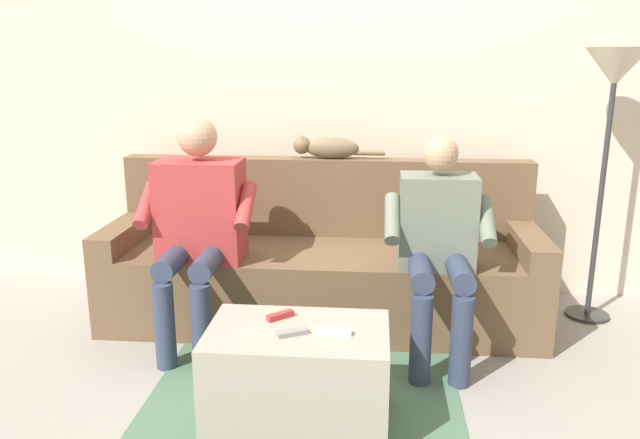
{
  "coord_description": "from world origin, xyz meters",
  "views": [
    {
      "loc": [
        -0.29,
        3.21,
        1.46
      ],
      "look_at": [
        0.0,
        -0.0,
        0.61
      ],
      "focal_mm": 34.97,
      "sensor_mm": 36.0,
      "label": 1
    }
  ],
  "objects_px": {
    "remote_white": "(334,331)",
    "person_left_seated": "(438,237)",
    "coffee_table": "(298,377)",
    "floor_lamp": "(613,88)",
    "remote_gray": "(292,332)",
    "remote_red": "(280,316)",
    "person_right_seated": "(198,219)",
    "cat_on_backrest": "(327,148)",
    "couch": "(322,268)"
  },
  "relations": [
    {
      "from": "coffee_table",
      "to": "person_right_seated",
      "type": "xyz_separation_m",
      "value": [
        0.6,
        -0.74,
        0.45
      ]
    },
    {
      "from": "couch",
      "to": "remote_gray",
      "type": "height_order",
      "value": "couch"
    },
    {
      "from": "person_right_seated",
      "to": "remote_red",
      "type": "height_order",
      "value": "person_right_seated"
    },
    {
      "from": "cat_on_backrest",
      "to": "floor_lamp",
      "type": "distance_m",
      "value": 1.57
    },
    {
      "from": "remote_red",
      "to": "floor_lamp",
      "type": "xyz_separation_m",
      "value": [
        -1.61,
        -1.13,
        0.87
      ]
    },
    {
      "from": "coffee_table",
      "to": "person_right_seated",
      "type": "relative_size",
      "value": 0.62
    },
    {
      "from": "coffee_table",
      "to": "person_right_seated",
      "type": "distance_m",
      "value": 1.06
    },
    {
      "from": "remote_white",
      "to": "couch",
      "type": "bearing_deg",
      "value": -76.74
    },
    {
      "from": "coffee_table",
      "to": "floor_lamp",
      "type": "distance_m",
      "value": 2.25
    },
    {
      "from": "remote_red",
      "to": "floor_lamp",
      "type": "height_order",
      "value": "floor_lamp"
    },
    {
      "from": "coffee_table",
      "to": "floor_lamp",
      "type": "bearing_deg",
      "value": -141.25
    },
    {
      "from": "cat_on_backrest",
      "to": "floor_lamp",
      "type": "height_order",
      "value": "floor_lamp"
    },
    {
      "from": "couch",
      "to": "remote_red",
      "type": "height_order",
      "value": "couch"
    },
    {
      "from": "remote_white",
      "to": "person_right_seated",
      "type": "bearing_deg",
      "value": -40.01
    },
    {
      "from": "remote_white",
      "to": "person_left_seated",
      "type": "bearing_deg",
      "value": -116.37
    },
    {
      "from": "remote_red",
      "to": "person_left_seated",
      "type": "bearing_deg",
      "value": -0.02
    },
    {
      "from": "floor_lamp",
      "to": "coffee_table",
      "type": "bearing_deg",
      "value": 38.75
    },
    {
      "from": "person_left_seated",
      "to": "couch",
      "type": "bearing_deg",
      "value": -32.68
    },
    {
      "from": "remote_red",
      "to": "remote_white",
      "type": "distance_m",
      "value": 0.26
    },
    {
      "from": "person_right_seated",
      "to": "remote_red",
      "type": "bearing_deg",
      "value": 128.79
    },
    {
      "from": "cat_on_backrest",
      "to": "person_left_seated",
      "type": "bearing_deg",
      "value": 133.16
    },
    {
      "from": "couch",
      "to": "floor_lamp",
      "type": "xyz_separation_m",
      "value": [
        -1.53,
        -0.14,
        1.0
      ]
    },
    {
      "from": "couch",
      "to": "floor_lamp",
      "type": "height_order",
      "value": "floor_lamp"
    },
    {
      "from": "person_left_seated",
      "to": "remote_red",
      "type": "relative_size",
      "value": 9.3
    },
    {
      "from": "person_right_seated",
      "to": "remote_white",
      "type": "distance_m",
      "value": 1.1
    },
    {
      "from": "floor_lamp",
      "to": "person_right_seated",
      "type": "bearing_deg",
      "value": 12.78
    },
    {
      "from": "couch",
      "to": "person_right_seated",
      "type": "distance_m",
      "value": 0.78
    },
    {
      "from": "coffee_table",
      "to": "floor_lamp",
      "type": "relative_size",
      "value": 0.48
    },
    {
      "from": "couch",
      "to": "remote_white",
      "type": "bearing_deg",
      "value": 97.38
    },
    {
      "from": "remote_red",
      "to": "floor_lamp",
      "type": "bearing_deg",
      "value": -6.26
    },
    {
      "from": "cat_on_backrest",
      "to": "remote_red",
      "type": "distance_m",
      "value": 1.35
    },
    {
      "from": "person_right_seated",
      "to": "cat_on_backrest",
      "type": "bearing_deg",
      "value": -135.79
    },
    {
      "from": "remote_white",
      "to": "cat_on_backrest",
      "type": "bearing_deg",
      "value": -78.33
    },
    {
      "from": "floor_lamp",
      "to": "cat_on_backrest",
      "type": "bearing_deg",
      "value": -4.08
    },
    {
      "from": "floor_lamp",
      "to": "person_left_seated",
      "type": "bearing_deg",
      "value": 29.65
    },
    {
      "from": "remote_gray",
      "to": "couch",
      "type": "bearing_deg",
      "value": 62.31
    },
    {
      "from": "person_left_seated",
      "to": "remote_gray",
      "type": "xyz_separation_m",
      "value": [
        0.62,
        0.75,
        -0.18
      ]
    },
    {
      "from": "person_right_seated",
      "to": "remote_white",
      "type": "xyz_separation_m",
      "value": [
        -0.75,
        0.77,
        -0.23
      ]
    },
    {
      "from": "coffee_table",
      "to": "remote_gray",
      "type": "relative_size",
      "value": 5.84
    },
    {
      "from": "floor_lamp",
      "to": "remote_red",
      "type": "bearing_deg",
      "value": 34.99
    },
    {
      "from": "cat_on_backrest",
      "to": "remote_white",
      "type": "bearing_deg",
      "value": 95.79
    },
    {
      "from": "cat_on_backrest",
      "to": "remote_gray",
      "type": "height_order",
      "value": "cat_on_backrest"
    },
    {
      "from": "couch",
      "to": "floor_lamp",
      "type": "distance_m",
      "value": 1.83
    },
    {
      "from": "cat_on_backrest",
      "to": "remote_gray",
      "type": "xyz_separation_m",
      "value": [
        0.02,
        1.39,
        -0.52
      ]
    },
    {
      "from": "person_right_seated",
      "to": "remote_gray",
      "type": "height_order",
      "value": "person_right_seated"
    },
    {
      "from": "person_left_seated",
      "to": "floor_lamp",
      "type": "bearing_deg",
      "value": -150.35
    },
    {
      "from": "person_left_seated",
      "to": "remote_gray",
      "type": "bearing_deg",
      "value": 50.46
    },
    {
      "from": "coffee_table",
      "to": "cat_on_backrest",
      "type": "xyz_separation_m",
      "value": [
        -0.01,
        -1.34,
        0.74
      ]
    },
    {
      "from": "person_left_seated",
      "to": "remote_white",
      "type": "relative_size",
      "value": 7.68
    },
    {
      "from": "person_right_seated",
      "to": "cat_on_backrest",
      "type": "xyz_separation_m",
      "value": [
        -0.61,
        -0.59,
        0.29
      ]
    }
  ]
}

